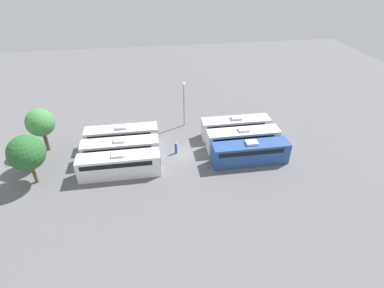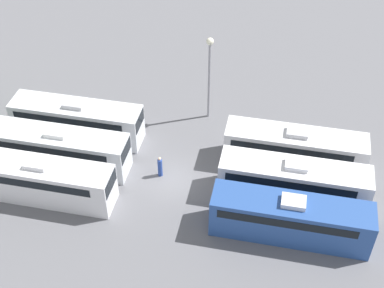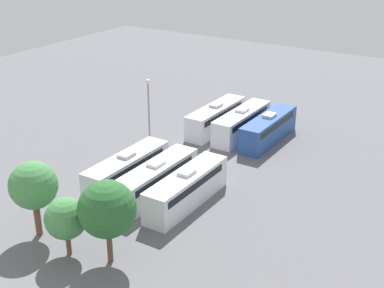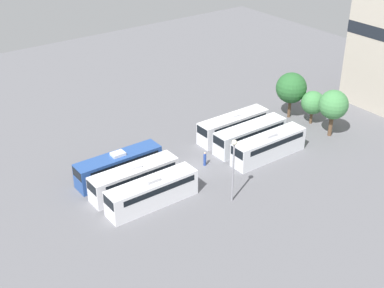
# 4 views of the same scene
# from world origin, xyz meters

# --- Properties ---
(ground_plane) EXTENTS (114.70, 114.70, 0.00)m
(ground_plane) POSITION_xyz_m (0.00, 0.00, 0.00)
(ground_plane) COLOR slate
(bus_0) EXTENTS (2.56, 10.75, 3.45)m
(bus_0) POSITION_xyz_m (-3.46, -9.00, 1.70)
(bus_0) COLOR #284C93
(bus_0) RESTS_ON ground_plane
(bus_1) EXTENTS (2.56, 10.75, 3.45)m
(bus_1) POSITION_xyz_m (0.08, -8.98, 1.70)
(bus_1) COLOR white
(bus_1) RESTS_ON ground_plane
(bus_2) EXTENTS (2.56, 10.75, 3.45)m
(bus_2) POSITION_xyz_m (3.64, -8.82, 1.70)
(bus_2) COLOR white
(bus_2) RESTS_ON ground_plane
(bus_3) EXTENTS (2.56, 10.75, 3.45)m
(bus_3) POSITION_xyz_m (-3.53, 8.89, 1.70)
(bus_3) COLOR silver
(bus_3) RESTS_ON ground_plane
(bus_4) EXTENTS (2.56, 10.75, 3.45)m
(bus_4) POSITION_xyz_m (-0.05, 8.86, 1.70)
(bus_4) COLOR silver
(bus_4) RESTS_ON ground_plane
(bus_5) EXTENTS (2.56, 10.75, 3.45)m
(bus_5) POSITION_xyz_m (3.54, 8.82, 1.70)
(bus_5) COLOR silver
(bus_5) RESTS_ON ground_plane
(worker_person) EXTENTS (0.36, 0.36, 1.84)m
(worker_person) POSITION_xyz_m (0.32, 1.01, 0.86)
(worker_person) COLOR navy
(worker_person) RESTS_ON ground_plane
(light_pole) EXTENTS (0.60, 0.60, 7.74)m
(light_pole) POSITION_xyz_m (8.29, -1.27, 5.25)
(light_pole) COLOR gray
(light_pole) RESTS_ON ground_plane
(tree_0) EXTENTS (4.46, 4.46, 6.87)m
(tree_0) POSITION_xyz_m (-3.43, 19.60, 4.62)
(tree_0) COLOR brown
(tree_0) RESTS_ON ground_plane
(tree_1) EXTENTS (3.35, 3.35, 4.94)m
(tree_1) POSITION_xyz_m (-0.04, 20.63, 3.24)
(tree_1) COLOR brown
(tree_1) RESTS_ON ground_plane
(tree_2) EXTENTS (4.00, 4.00, 6.67)m
(tree_2) POSITION_xyz_m (4.13, 19.90, 4.62)
(tree_2) COLOR brown
(tree_2) RESTS_ON ground_plane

